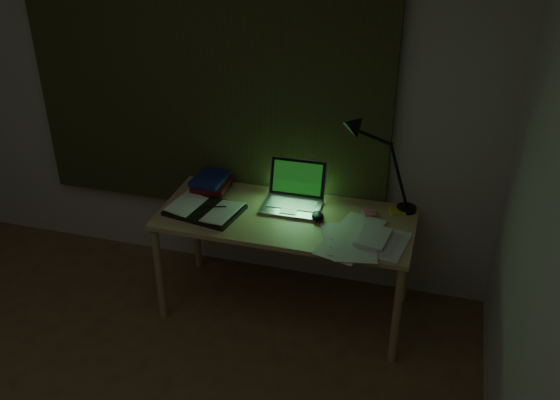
# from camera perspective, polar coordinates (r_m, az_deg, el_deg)

# --- Properties ---
(wall_back) EXTENTS (3.50, 0.00, 2.50)m
(wall_back) POSITION_cam_1_polar(r_m,az_deg,el_deg) (3.75, -6.61, 10.65)
(wall_back) COLOR beige
(wall_back) RESTS_ON ground
(curtain) EXTENTS (2.20, 0.06, 2.00)m
(curtain) POSITION_cam_1_polar(r_m,az_deg,el_deg) (3.66, -7.03, 13.43)
(curtain) COLOR #2C2F17
(curtain) RESTS_ON wall_back
(desk) EXTENTS (1.43, 0.62, 0.65)m
(desk) POSITION_cam_1_polar(r_m,az_deg,el_deg) (3.67, 0.51, -5.87)
(desk) COLOR #DDB977
(desk) RESTS_ON floor
(laptop) EXTENTS (0.34, 0.38, 0.24)m
(laptop) POSITION_cam_1_polar(r_m,az_deg,el_deg) (3.51, 1.06, 0.93)
(laptop) COLOR #B9B9BE
(laptop) RESTS_ON desk
(open_textbook) EXTENTS (0.44, 0.35, 0.03)m
(open_textbook) POSITION_cam_1_polar(r_m,az_deg,el_deg) (3.55, -6.90, -0.85)
(open_textbook) COLOR white
(open_textbook) RESTS_ON desk
(book_stack) EXTENTS (0.22, 0.25, 0.10)m
(book_stack) POSITION_cam_1_polar(r_m,az_deg,el_deg) (3.76, -6.38, 1.54)
(book_stack) COLOR white
(book_stack) RESTS_ON desk
(loose_papers) EXTENTS (0.42, 0.44, 0.02)m
(loose_papers) POSITION_cam_1_polar(r_m,az_deg,el_deg) (3.34, 7.65, -3.11)
(loose_papers) COLOR silver
(loose_papers) RESTS_ON desk
(mouse) EXTENTS (0.10, 0.12, 0.04)m
(mouse) POSITION_cam_1_polar(r_m,az_deg,el_deg) (3.45, 3.47, -1.51)
(mouse) COLOR black
(mouse) RESTS_ON desk
(sticky_yellow) EXTENTS (0.10, 0.10, 0.02)m
(sticky_yellow) POSITION_cam_1_polar(r_m,az_deg,el_deg) (3.58, 10.65, -1.00)
(sticky_yellow) COLOR gold
(sticky_yellow) RESTS_ON desk
(sticky_pink) EXTENTS (0.09, 0.09, 0.01)m
(sticky_pink) POSITION_cam_1_polar(r_m,az_deg,el_deg) (3.54, 8.20, -1.20)
(sticky_pink) COLOR #FF638B
(sticky_pink) RESTS_ON desk
(desk_lamp) EXTENTS (0.46, 0.39, 0.60)m
(desk_lamp) POSITION_cam_1_polar(r_m,az_deg,el_deg) (3.48, 11.95, 3.38)
(desk_lamp) COLOR black
(desk_lamp) RESTS_ON desk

